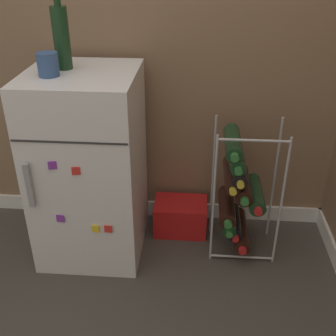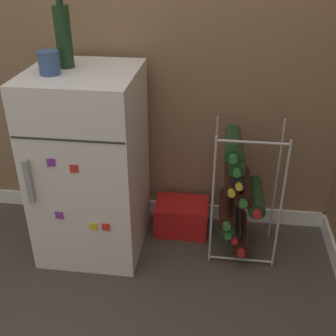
{
  "view_description": "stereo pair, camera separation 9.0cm",
  "coord_description": "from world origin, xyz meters",
  "px_view_note": "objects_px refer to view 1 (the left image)",
  "views": [
    {
      "loc": [
        0.22,
        -1.49,
        1.45
      ],
      "look_at": [
        0.08,
        0.28,
        0.47
      ],
      "focal_mm": 45.0,
      "sensor_mm": 36.0,
      "label": 1
    },
    {
      "loc": [
        0.31,
        -1.48,
        1.45
      ],
      "look_at": [
        0.08,
        0.28,
        0.47
      ],
      "focal_mm": 45.0,
      "sensor_mm": 36.0,
      "label": 2
    }
  ],
  "objects_px": {
    "wine_rack": "(237,191)",
    "fridge_top_cup": "(48,64)",
    "fridge_top_bottle": "(61,37)",
    "mini_fridge": "(89,167)",
    "soda_box": "(181,216)"
  },
  "relations": [
    {
      "from": "mini_fridge",
      "to": "wine_rack",
      "type": "distance_m",
      "value": 0.73
    },
    {
      "from": "fridge_top_cup",
      "to": "fridge_top_bottle",
      "type": "bearing_deg",
      "value": 73.64
    },
    {
      "from": "fridge_top_bottle",
      "to": "mini_fridge",
      "type": "bearing_deg",
      "value": -31.38
    },
    {
      "from": "fridge_top_cup",
      "to": "fridge_top_bottle",
      "type": "height_order",
      "value": "fridge_top_bottle"
    },
    {
      "from": "soda_box",
      "to": "fridge_top_cup",
      "type": "relative_size",
      "value": 2.92
    },
    {
      "from": "soda_box",
      "to": "mini_fridge",
      "type": "bearing_deg",
      "value": -160.88
    },
    {
      "from": "mini_fridge",
      "to": "soda_box",
      "type": "distance_m",
      "value": 0.6
    },
    {
      "from": "wine_rack",
      "to": "fridge_top_bottle",
      "type": "xyz_separation_m",
      "value": [
        -0.8,
        0.01,
        0.72
      ]
    },
    {
      "from": "wine_rack",
      "to": "soda_box",
      "type": "xyz_separation_m",
      "value": [
        -0.28,
        0.12,
        -0.26
      ]
    },
    {
      "from": "fridge_top_cup",
      "to": "wine_rack",
      "type": "bearing_deg",
      "value": 6.77
    },
    {
      "from": "wine_rack",
      "to": "fridge_top_cup",
      "type": "distance_m",
      "value": 1.05
    },
    {
      "from": "soda_box",
      "to": "fridge_top_cup",
      "type": "xyz_separation_m",
      "value": [
        -0.55,
        -0.22,
        0.89
      ]
    },
    {
      "from": "wine_rack",
      "to": "soda_box",
      "type": "relative_size",
      "value": 2.44
    },
    {
      "from": "wine_rack",
      "to": "fridge_top_cup",
      "type": "xyz_separation_m",
      "value": [
        -0.83,
        -0.1,
        0.64
      ]
    },
    {
      "from": "mini_fridge",
      "to": "fridge_top_cup",
      "type": "distance_m",
      "value": 0.53
    }
  ]
}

